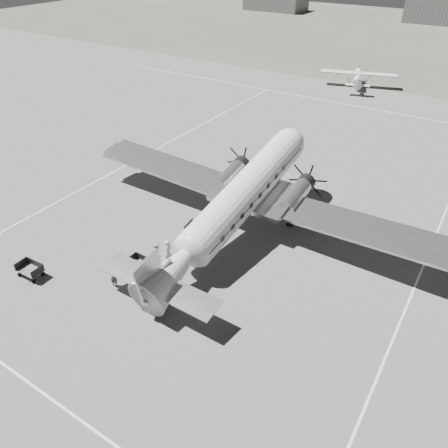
{
  "coord_description": "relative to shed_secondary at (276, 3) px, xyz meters",
  "views": [
    {
      "loc": [
        13.13,
        -20.77,
        20.39
      ],
      "look_at": [
        -1.55,
        2.05,
        2.2
      ],
      "focal_mm": 35.0,
      "sensor_mm": 36.0,
      "label": 1
    }
  ],
  "objects": [
    {
      "name": "light_plane_left",
      "position": [
        48.25,
        -66.1,
        -0.78
      ],
      "size": [
        14.03,
        12.58,
        2.43
      ],
      "primitive_type": null,
      "rotation": [
        0.0,
        0.0,
        0.3
      ],
      "color": "silver",
      "rests_on": "ground"
    },
    {
      "name": "taxi_line_right",
      "position": [
        67.0,
        -115.0,
        -1.99
      ],
      "size": [
        0.15,
        80.0,
        0.01
      ],
      "primitive_type": "cube",
      "color": "silver",
      "rests_on": "ground"
    },
    {
      "name": "dc3_airliner",
      "position": [
        53.45,
        -110.95,
        1.07
      ],
      "size": [
        32.46,
        22.7,
        6.14
      ],
      "primitive_type": null,
      "rotation": [
        0.0,
        0.0,
        -0.01
      ],
      "color": "#BDBDBF",
      "rests_on": "ground"
    },
    {
      "name": "shed_secondary",
      "position": [
        0.0,
        0.0,
        0.0
      ],
      "size": [
        18.0,
        10.0,
        4.0
      ],
      "primitive_type": "cube",
      "color": "#5B5B5B",
      "rests_on": "ground"
    },
    {
      "name": "taxi_line_left",
      "position": [
        37.0,
        -105.0,
        -1.99
      ],
      "size": [
        0.15,
        60.0,
        0.01
      ],
      "primitive_type": "cube",
      "color": "silver",
      "rests_on": "ground"
    },
    {
      "name": "ramp_agent",
      "position": [
        50.52,
        -117.29,
        -1.05
      ],
      "size": [
        0.81,
        0.99,
        1.9
      ],
      "primitive_type": "imported",
      "rotation": [
        0.0,
        0.0,
        1.67
      ],
      "color": "silver",
      "rests_on": "ground"
    },
    {
      "name": "passenger",
      "position": [
        50.53,
        -116.17,
        -1.27
      ],
      "size": [
        0.65,
        0.82,
        1.46
      ],
      "primitive_type": "imported",
      "rotation": [
        0.0,
        0.0,
        1.86
      ],
      "color": "silver",
      "rests_on": "ground"
    },
    {
      "name": "ground_crew",
      "position": [
        49.47,
        -120.73,
        -1.23
      ],
      "size": [
        0.63,
        0.48,
        1.54
      ],
      "primitive_type": "imported",
      "rotation": [
        0.0,
        0.0,
        3.37
      ],
      "color": "#313131",
      "rests_on": "ground"
    },
    {
      "name": "baggage_cart_far",
      "position": [
        43.74,
        -123.19,
        -1.47
      ],
      "size": [
        1.92,
        1.4,
        1.05
      ],
      "primitive_type": null,
      "rotation": [
        0.0,
        0.0,
        0.05
      ],
      "color": "#5B5B5B",
      "rests_on": "ground"
    },
    {
      "name": "taxi_line_near",
      "position": [
        55.0,
        -129.0,
        -1.99
      ],
      "size": [
        60.0,
        0.15,
        0.01
      ],
      "primitive_type": "cube",
      "color": "silver",
      "rests_on": "ground"
    },
    {
      "name": "baggage_cart_near",
      "position": [
        49.89,
        -118.54,
        -1.49
      ],
      "size": [
        1.84,
        1.32,
        1.02
      ],
      "primitive_type": null,
      "rotation": [
        0.0,
        0.0,
        -0.02
      ],
      "color": "#5B5B5B",
      "rests_on": "ground"
    },
    {
      "name": "taxi_line_horizon",
      "position": [
        55.0,
        -75.0,
        -1.99
      ],
      "size": [
        90.0,
        0.15,
        0.01
      ],
      "primitive_type": "cube",
      "color": "silver",
      "rests_on": "ground"
    },
    {
      "name": "ground",
      "position": [
        55.0,
        -115.0,
        -2.0
      ],
      "size": [
        260.0,
        260.0,
        0.0
      ],
      "primitive_type": "plane",
      "color": "slate",
      "rests_on": "ground"
    }
  ]
}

